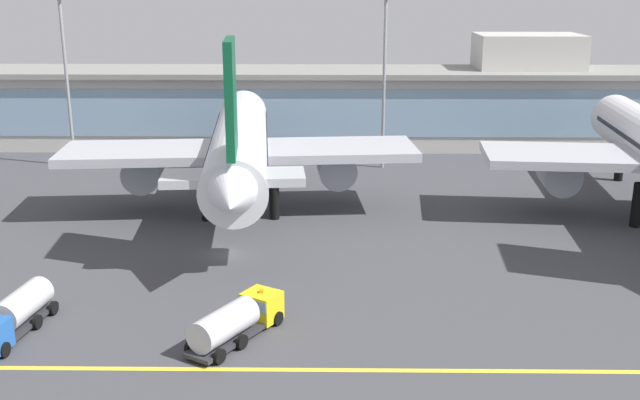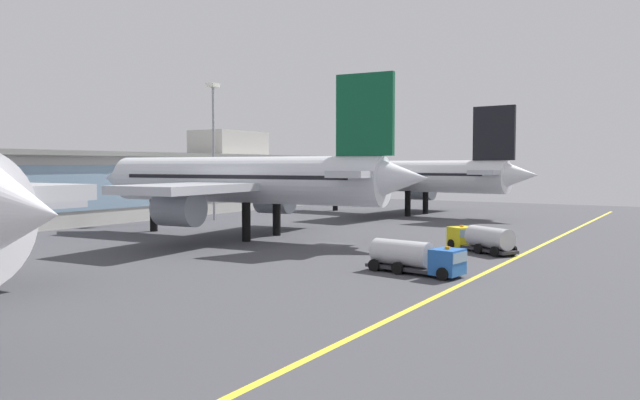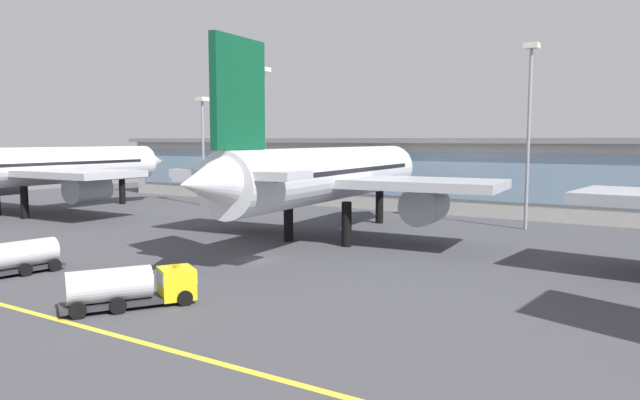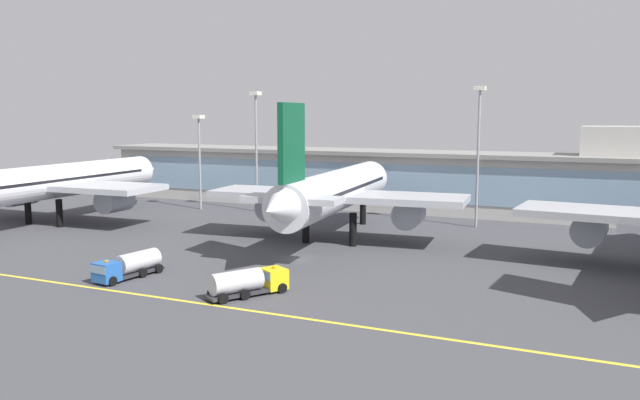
# 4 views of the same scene
# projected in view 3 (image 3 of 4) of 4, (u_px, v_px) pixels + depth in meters

# --- Properties ---
(ground_plane) EXTENTS (189.22, 189.22, 0.00)m
(ground_plane) POSITION_uv_depth(u_px,v_px,m) (255.00, 260.00, 57.71)
(ground_plane) COLOR #424247
(taxiway_centreline_stripe) EXTENTS (151.38, 0.50, 0.01)m
(taxiway_centreline_stripe) POSITION_uv_depth(u_px,v_px,m) (46.00, 317.00, 39.28)
(taxiway_centreline_stripe) COLOR yellow
(taxiway_centreline_stripe) RESTS_ON ground
(terminal_building) EXTENTS (138.16, 14.00, 17.10)m
(terminal_building) POSITION_uv_depth(u_px,v_px,m) (453.00, 172.00, 97.37)
(terminal_building) COLOR beige
(terminal_building) RESTS_ON ground
(airliner_near_left) EXTENTS (39.64, 56.23, 20.03)m
(airliner_near_left) POSITION_uv_depth(u_px,v_px,m) (29.00, 168.00, 91.97)
(airliner_near_left) COLOR black
(airliner_near_left) RESTS_ON ground
(airliner_near_right) EXTENTS (39.85, 51.14, 20.61)m
(airliner_near_right) POSITION_uv_depth(u_px,v_px,m) (329.00, 175.00, 68.69)
(airliner_near_right) COLOR black
(airliner_near_right) RESTS_ON ground
(fuel_tanker_truck) EXTENTS (3.99, 9.29, 2.90)m
(fuel_tanker_truck) POSITION_uv_depth(u_px,v_px,m) (3.00, 259.00, 50.61)
(fuel_tanker_truck) COLOR black
(fuel_tanker_truck) RESTS_ON ground
(baggage_tug_near) EXTENTS (6.73, 9.01, 2.90)m
(baggage_tug_near) POSITION_uv_depth(u_px,v_px,m) (134.00, 286.00, 41.42)
(baggage_tug_near) COLOR black
(baggage_tug_near) RESTS_ON ground
(apron_light_mast_west) EXTENTS (1.80, 1.80, 23.86)m
(apron_light_mast_west) POSITION_uv_depth(u_px,v_px,m) (529.00, 109.00, 76.02)
(apron_light_mast_west) COLOR gray
(apron_light_mast_west) RESTS_ON ground
(apron_light_mast_centre) EXTENTS (1.80, 1.80, 19.08)m
(apron_light_mast_centre) POSITION_uv_depth(u_px,v_px,m) (203.00, 133.00, 104.37)
(apron_light_mast_centre) COLOR gray
(apron_light_mast_centre) RESTS_ON ground
(apron_light_mast_east) EXTENTS (1.80, 1.80, 23.61)m
(apron_light_mast_east) POSITION_uv_depth(u_px,v_px,m) (264.00, 117.00, 99.60)
(apron_light_mast_east) COLOR gray
(apron_light_mast_east) RESTS_ON ground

